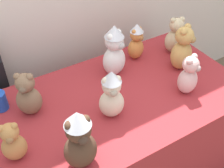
{
  "coord_description": "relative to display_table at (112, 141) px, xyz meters",
  "views": [
    {
      "loc": [
        -0.64,
        -0.81,
        1.94
      ],
      "look_at": [
        0.0,
        0.25,
        0.88
      ],
      "focal_mm": 46.78,
      "sensor_mm": 36.0,
      "label": 1
    }
  ],
  "objects": [
    {
      "name": "teddy_bear_ginger",
      "position": [
        0.36,
        0.28,
        0.51
      ],
      "size": [
        0.14,
        0.13,
        0.26
      ],
      "rotation": [
        0.0,
        0.0,
        0.29
      ],
      "color": "#D17F3D",
      "rests_on": "display_table"
    },
    {
      "name": "teddy_bear_honey",
      "position": [
        0.55,
        0.04,
        0.52
      ],
      "size": [
        0.2,
        0.19,
        0.31
      ],
      "rotation": [
        0.0,
        0.0,
        0.51
      ],
      "color": "tan",
      "rests_on": "display_table"
    },
    {
      "name": "teddy_bear_cocoa",
      "position": [
        -0.34,
        -0.3,
        0.55
      ],
      "size": [
        0.16,
        0.14,
        0.34
      ],
      "rotation": [
        0.0,
        0.0,
        -0.07
      ],
      "color": "#4C3323",
      "rests_on": "display_table"
    },
    {
      "name": "teddy_bear_cream",
      "position": [
        -0.06,
        -0.1,
        0.53
      ],
      "size": [
        0.16,
        0.15,
        0.3
      ],
      "rotation": [
        0.0,
        0.0,
        -0.31
      ],
      "color": "beige",
      "rests_on": "display_table"
    },
    {
      "name": "teddy_bear_blush",
      "position": [
        0.42,
        -0.16,
        0.5
      ],
      "size": [
        0.16,
        0.15,
        0.25
      ],
      "rotation": [
        0.0,
        0.0,
        0.37
      ],
      "color": "beige",
      "rests_on": "display_table"
    },
    {
      "name": "party_cup_blue",
      "position": [
        -0.57,
        0.26,
        0.44
      ],
      "size": [
        0.08,
        0.08,
        0.11
      ],
      "primitive_type": "cylinder",
      "color": "blue",
      "rests_on": "display_table"
    },
    {
      "name": "teddy_bear_snow",
      "position": [
        0.14,
        0.21,
        0.55
      ],
      "size": [
        0.19,
        0.18,
        0.35
      ],
      "rotation": [
        0.0,
        0.0,
        0.36
      ],
      "color": "white",
      "rests_on": "display_table"
    },
    {
      "name": "teddy_bear_sand",
      "position": [
        0.63,
        0.21,
        0.51
      ],
      "size": [
        0.17,
        0.15,
        0.27
      ],
      "rotation": [
        0.0,
        0.0,
        -0.32
      ],
      "color": "#CCB78E",
      "rests_on": "display_table"
    },
    {
      "name": "teddy_bear_mocha",
      "position": [
        -0.43,
        0.15,
        0.51
      ],
      "size": [
        0.18,
        0.18,
        0.27
      ],
      "rotation": [
        0.0,
        0.0,
        -0.59
      ],
      "color": "#7F6047",
      "rests_on": "display_table"
    },
    {
      "name": "teddy_bear_caramel",
      "position": [
        -0.59,
        -0.11,
        0.49
      ],
      "size": [
        0.14,
        0.13,
        0.23
      ],
      "rotation": [
        0.0,
        0.0,
        -0.27
      ],
      "color": "#B27A42",
      "rests_on": "display_table"
    },
    {
      "name": "display_table",
      "position": [
        0.0,
        0.0,
        0.0
      ],
      "size": [
        1.61,
        0.85,
        0.76
      ],
      "primitive_type": "cube",
      "color": "maroon",
      "rests_on": "ground_plane"
    }
  ]
}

